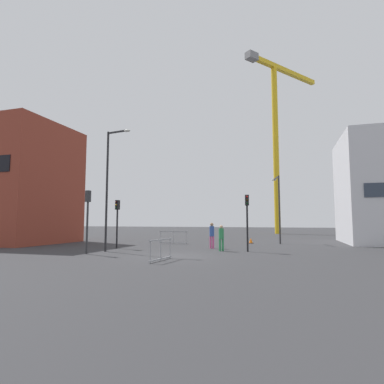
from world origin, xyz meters
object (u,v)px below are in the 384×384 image
object	(u,v)px
traffic_light_corner	(117,215)
traffic_light_far	(88,211)
construction_crane	(276,122)
traffic_light_verge	(247,213)
traffic_cone_on_verge	(251,241)
streetlamp_short	(278,202)
streetlamp_tall	(110,180)
pedestrian_walking	(221,236)
pedestrian_waiting	(212,233)

from	to	relation	value
traffic_light_corner	traffic_light_far	world-z (taller)	traffic_light_far
construction_crane	traffic_light_verge	distance (m)	33.14
traffic_light_verge	traffic_cone_on_verge	xyz separation A→B (m)	(-0.63, 7.63, -2.29)
streetlamp_short	traffic_light_far	bearing A→B (deg)	-131.76
streetlamp_short	traffic_cone_on_verge	distance (m)	4.26
streetlamp_tall	traffic_cone_on_verge	bearing A→B (deg)	51.77
streetlamp_tall	pedestrian_walking	xyz separation A→B (m)	(7.00, 2.50, -3.67)
traffic_light_far	pedestrian_waiting	bearing A→B (deg)	42.68
traffic_light_corner	streetlamp_tall	bearing A→B (deg)	-72.71
streetlamp_short	pedestrian_waiting	bearing A→B (deg)	-125.62
construction_crane	pedestrian_waiting	xyz separation A→B (m)	(-4.10, -27.85, -16.55)
traffic_light_corner	pedestrian_walking	bearing A→B (deg)	1.43
traffic_light_verge	traffic_light_far	distance (m)	10.12
pedestrian_waiting	traffic_light_far	bearing A→B (deg)	-137.32
construction_crane	traffic_light_far	world-z (taller)	construction_crane
traffic_light_verge	streetlamp_short	bearing A→B (deg)	77.22
traffic_cone_on_verge	traffic_light_corner	bearing A→B (deg)	-137.90
streetlamp_tall	pedestrian_waiting	bearing A→B (deg)	35.47
pedestrian_walking	streetlamp_short	bearing A→B (deg)	66.56
traffic_light_corner	traffic_light_far	xyz separation A→B (m)	(0.27, -3.96, 0.21)
streetlamp_short	traffic_light_corner	bearing A→B (deg)	-143.49
pedestrian_walking	traffic_cone_on_verge	bearing A→B (deg)	82.07
traffic_cone_on_verge	traffic_light_verge	bearing A→B (deg)	-85.27
pedestrian_waiting	streetlamp_tall	bearing A→B (deg)	-144.53
construction_crane	traffic_light_verge	size ratio (longest dim) A/B	7.41
traffic_light_corner	traffic_cone_on_verge	bearing A→B (deg)	42.10
pedestrian_walking	traffic_cone_on_verge	distance (m)	7.88
streetlamp_tall	streetlamp_short	distance (m)	15.00
traffic_light_far	traffic_cone_on_verge	bearing A→B (deg)	54.41
traffic_light_far	construction_crane	bearing A→B (deg)	72.73
construction_crane	traffic_cone_on_verge	distance (m)	27.99
streetlamp_tall	streetlamp_short	bearing A→B (deg)	45.28
streetlamp_short	traffic_light_corner	size ratio (longest dim) A/B	1.70
streetlamp_short	traffic_light_verge	world-z (taller)	streetlamp_short
streetlamp_tall	traffic_light_corner	size ratio (longest dim) A/B	2.28
streetlamp_short	traffic_light_verge	xyz separation A→B (m)	(-1.81, -8.00, -1.18)
traffic_light_verge	streetlamp_tall	bearing A→B (deg)	-163.17
construction_crane	traffic_light_verge	xyz separation A→B (m)	(-1.33, -29.45, -15.13)
streetlamp_tall	traffic_light_far	bearing A→B (deg)	-105.00
construction_crane	pedestrian_waiting	size ratio (longest dim) A/B	14.86
streetlamp_tall	streetlamp_short	xyz separation A→B (m)	(10.53, 10.63, -0.99)
traffic_light_corner	pedestrian_walking	size ratio (longest dim) A/B	2.05
traffic_light_far	traffic_cone_on_verge	world-z (taller)	traffic_light_far
streetlamp_tall	traffic_cone_on_verge	world-z (taller)	streetlamp_tall
streetlamp_tall	traffic_light_far	distance (m)	2.69
streetlamp_short	traffic_cone_on_verge	bearing A→B (deg)	-171.42
streetlamp_tall	pedestrian_waiting	world-z (taller)	streetlamp_tall
traffic_light_corner	construction_crane	bearing A→B (deg)	70.12
streetlamp_short	pedestrian_waiting	xyz separation A→B (m)	(-4.58, -6.39, -2.60)
traffic_light_corner	pedestrian_waiting	world-z (taller)	traffic_light_corner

